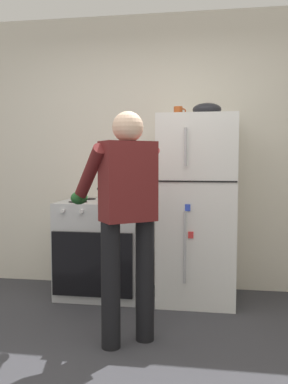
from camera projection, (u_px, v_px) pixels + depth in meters
kitchen_wall_back at (155, 153)px, 4.14m from camera, size 6.00×0.10×2.70m
refrigerator at (197, 209)px, 3.74m from camera, size 0.68×0.72×1.67m
stove_range at (101, 248)px, 3.90m from camera, size 0.76×0.67×0.90m
person_cook at (125, 206)px, 2.83m from camera, size 0.69×0.74×1.60m
red_pot at (117, 194)px, 3.80m from camera, size 0.37×0.27×0.13m
coffee_mug at (178, 112)px, 3.75m from camera, size 0.11×0.08×0.10m
mixing_bowl at (207, 110)px, 3.66m from camera, size 0.25×0.25×0.11m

